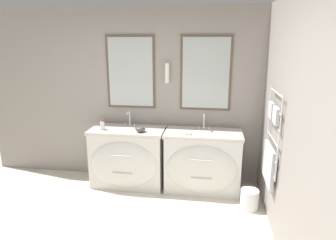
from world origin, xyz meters
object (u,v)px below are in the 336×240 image
(amenity_bowl, at_px, (141,129))
(waste_bin, at_px, (249,199))
(vanity_left, at_px, (128,157))
(toiletry_bottle, at_px, (102,125))
(vanity_right, at_px, (202,162))

(amenity_bowl, height_order, waste_bin, amenity_bowl)
(vanity_left, distance_m, toiletry_bottle, 0.61)
(toiletry_bottle, bearing_deg, vanity_right, 2.18)
(waste_bin, bearing_deg, vanity_right, 146.50)
(vanity_right, distance_m, amenity_bowl, 1.00)
(vanity_right, relative_size, toiletry_bottle, 7.35)
(amenity_bowl, distance_m, waste_bin, 1.73)
(vanity_right, height_order, amenity_bowl, amenity_bowl)
(vanity_left, xyz_separation_m, amenity_bowl, (0.23, -0.09, 0.47))
(toiletry_bottle, height_order, amenity_bowl, toiletry_bottle)
(vanity_right, relative_size, amenity_bowl, 8.06)
(toiletry_bottle, distance_m, waste_bin, 2.26)
(toiletry_bottle, bearing_deg, amenity_bowl, -3.29)
(vanity_left, bearing_deg, waste_bin, -13.51)
(vanity_left, relative_size, vanity_right, 1.00)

